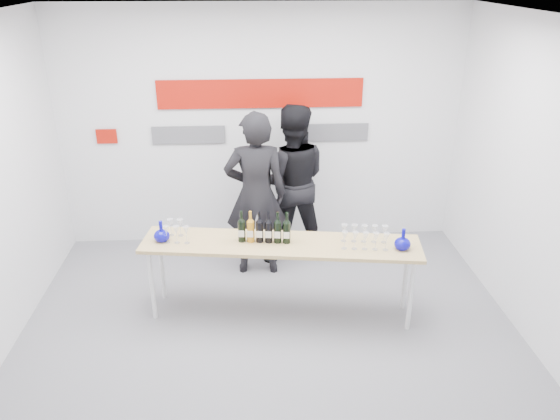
{
  "coord_description": "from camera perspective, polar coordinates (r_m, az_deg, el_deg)",
  "views": [
    {
      "loc": [
        -0.19,
        -4.63,
        3.37
      ],
      "look_at": [
        0.13,
        0.3,
        1.15
      ],
      "focal_mm": 35.0,
      "sensor_mm": 36.0,
      "label": 1
    }
  ],
  "objects": [
    {
      "name": "signage",
      "position": [
        6.78,
        -2.5,
        10.86
      ],
      "size": [
        3.38,
        0.02,
        0.79
      ],
      "color": "#A51207",
      "rests_on": "back_wall"
    },
    {
      "name": "ground",
      "position": [
        5.73,
        -1.11,
        -11.83
      ],
      "size": [
        5.0,
        5.0,
        0.0
      ],
      "primitive_type": "plane",
      "color": "slate",
      "rests_on": "ground"
    },
    {
      "name": "presenter_right",
      "position": [
        6.69,
        1.17,
        3.03
      ],
      "size": [
        0.95,
        0.75,
        1.91
      ],
      "primitive_type": "imported",
      "rotation": [
        0.0,
        0.0,
        3.11
      ],
      "color": "black",
      "rests_on": "ground"
    },
    {
      "name": "back_wall",
      "position": [
        6.89,
        -1.99,
        8.45
      ],
      "size": [
        5.0,
        0.04,
        3.0
      ],
      "primitive_type": "cube",
      "color": "silver",
      "rests_on": "ground"
    },
    {
      "name": "presenter_left",
      "position": [
        6.23,
        -2.55,
        1.58
      ],
      "size": [
        0.71,
        0.47,
        1.95
      ],
      "primitive_type": "imported",
      "rotation": [
        0.0,
        0.0,
        3.14
      ],
      "color": "black",
      "rests_on": "ground"
    },
    {
      "name": "mic_stand",
      "position": [
        6.65,
        -1.03,
        -1.98
      ],
      "size": [
        0.17,
        0.17,
        1.43
      ],
      "rotation": [
        0.0,
        0.0,
        0.29
      ],
      "color": "black",
      "rests_on": "ground"
    },
    {
      "name": "glasses_left",
      "position": [
        5.57,
        -10.8,
        -2.24
      ],
      "size": [
        0.26,
        0.25,
        0.18
      ],
      "color": "silver",
      "rests_on": "tasting_table"
    },
    {
      "name": "glasses_right",
      "position": [
        5.43,
        8.85,
        -2.82
      ],
      "size": [
        0.48,
        0.28,
        0.18
      ],
      "color": "silver",
      "rests_on": "tasting_table"
    },
    {
      "name": "decanter_right",
      "position": [
        5.43,
        12.73,
        -2.97
      ],
      "size": [
        0.16,
        0.16,
        0.21
      ],
      "primitive_type": null,
      "color": "#0A089D",
      "rests_on": "tasting_table"
    },
    {
      "name": "wine_bottles",
      "position": [
        5.41,
        -1.67,
        -1.78
      ],
      "size": [
        0.53,
        0.15,
        0.33
      ],
      "rotation": [
        0.0,
        0.0,
        -0.14
      ],
      "color": "black",
      "rests_on": "tasting_table"
    },
    {
      "name": "decanter_left",
      "position": [
        5.58,
        -12.3,
        -2.16
      ],
      "size": [
        0.16,
        0.16,
        0.21
      ],
      "primitive_type": null,
      "color": "#0A089D",
      "rests_on": "tasting_table"
    },
    {
      "name": "tasting_table",
      "position": [
        5.49,
        0.07,
        -4.01
      ],
      "size": [
        2.84,
        0.93,
        0.84
      ],
      "rotation": [
        0.0,
        0.0,
        -0.14
      ],
      "color": "tan",
      "rests_on": "ground"
    }
  ]
}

